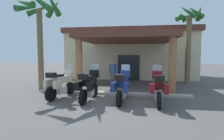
{
  "coord_description": "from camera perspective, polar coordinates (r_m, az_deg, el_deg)",
  "views": [
    {
      "loc": [
        1.25,
        -7.68,
        2.01
      ],
      "look_at": [
        -0.58,
        2.41,
        1.2
      ],
      "focal_mm": 28.33,
      "sensor_mm": 36.0,
      "label": 1
    }
  ],
  "objects": [
    {
      "name": "pedestrian",
      "position": [
        11.47,
        0.35,
        -0.51
      ],
      "size": [
        0.53,
        0.32,
        1.73
      ],
      "rotation": [
        0.0,
        0.0,
        1.49
      ],
      "color": "brown",
      "rests_on": "ground_plane"
    },
    {
      "name": "motorcycle_black",
      "position": [
        8.04,
        -7.42,
        -4.92
      ],
      "size": [
        0.71,
        2.21,
        1.61
      ],
      "rotation": [
        0.0,
        0.0,
        1.54
      ],
      "color": "black",
      "rests_on": "ground_plane"
    },
    {
      "name": "palm_tree_near_portico",
      "position": [
        13.86,
        23.56,
        11.9
      ],
      "size": [
        1.81,
        1.99,
        5.53
      ],
      "color": "brown",
      "rests_on": "ground_plane"
    },
    {
      "name": "motel_building",
      "position": [
        17.45,
        5.88,
        5.35
      ],
      "size": [
        11.86,
        11.93,
        4.44
      ],
      "rotation": [
        0.0,
        0.0,
        0.03
      ],
      "color": "beige",
      "rests_on": "ground_plane"
    },
    {
      "name": "palm_tree_roadside",
      "position": [
        11.25,
        -22.31,
        15.53
      ],
      "size": [
        2.52,
        2.62,
        5.62
      ],
      "color": "brown",
      "rests_on": "ground_plane"
    },
    {
      "name": "motorcycle_maroon",
      "position": [
        7.68,
        14.64,
        -5.47
      ],
      "size": [
        0.71,
        2.21,
        1.61
      ],
      "rotation": [
        0.0,
        0.0,
        1.56
      ],
      "color": "black",
      "rests_on": "ground_plane"
    },
    {
      "name": "ground_plane",
      "position": [
        8.04,
        1.02,
        -9.97
      ],
      "size": [
        80.0,
        80.0,
        0.0
      ],
      "primitive_type": "plane",
      "color": "#514F4C"
    },
    {
      "name": "motorcycle_cream",
      "position": [
        8.87,
        -16.18,
        -4.17
      ],
      "size": [
        0.84,
        2.2,
        1.61
      ],
      "rotation": [
        0.0,
        0.0,
        1.41
      ],
      "color": "black",
      "rests_on": "ground_plane"
    },
    {
      "name": "motorcycle_blue",
      "position": [
        7.75,
        3.38,
        -5.24
      ],
      "size": [
        0.72,
        2.21,
        1.61
      ],
      "rotation": [
        0.0,
        0.0,
        1.52
      ],
      "color": "black",
      "rests_on": "ground_plane"
    },
    {
      "name": "curb_strip",
      "position": [
        9.36,
        -0.21,
        -7.51
      ],
      "size": [
        8.03,
        0.36,
        0.12
      ],
      "primitive_type": "cube",
      "color": "#ADA89E",
      "rests_on": "ground_plane"
    }
  ]
}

